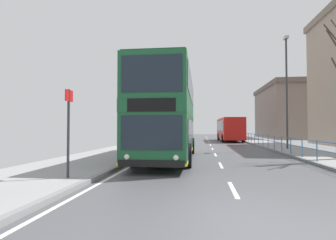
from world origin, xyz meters
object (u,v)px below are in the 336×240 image
Objects in this scene: bus_stop_sign_near at (68,123)px; background_building_00 at (293,112)px; background_bus_far_lane at (230,129)px; street_lamp_far_side at (287,84)px; double_decker_bus_main at (168,115)px.

bus_stop_sign_near is 0.17× the size of background_building_00.
street_lamp_far_side is at bearing -78.63° from background_bus_far_lane.
street_lamp_far_side reaches higher than double_decker_bus_main.
street_lamp_far_side reaches higher than bus_stop_sign_near.
background_bus_far_lane is at bearing 101.37° from street_lamp_far_side.
background_building_00 is (8.75, 25.73, -0.59)m from street_lamp_far_side.
double_decker_bus_main is 1.06× the size of background_bus_far_lane.
background_bus_far_lane reaches higher than bus_stop_sign_near.
background_building_00 is (19.31, 38.90, 2.61)m from bus_stop_sign_near.
street_lamp_far_side is (8.21, 6.73, 2.65)m from double_decker_bus_main.
street_lamp_far_side reaches higher than background_bus_far_lane.
double_decker_bus_main is 21.52m from background_bus_far_lane.
background_building_00 is (16.96, 32.46, 2.06)m from double_decker_bus_main.
street_lamp_far_side is at bearing 51.26° from bus_stop_sign_near.
street_lamp_far_side is at bearing 39.32° from double_decker_bus_main.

